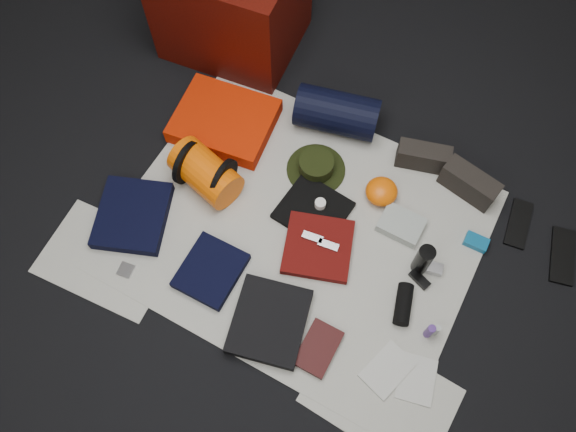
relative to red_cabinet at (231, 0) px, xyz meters
The scene contains 37 objects.
floor 1.24m from the red_cabinet, 45.13° to the right, with size 4.50×4.50×0.02m, color black.
newspaper_mat 1.23m from the red_cabinet, 45.13° to the right, with size 1.60×1.30×0.01m, color silver.
newspaper_sheet_front_left 1.44m from the red_cabinet, 83.98° to the right, with size 0.58×0.40×0.00m, color silver.
newspaper_sheet_front_right 2.04m from the red_cabinet, 42.06° to the right, with size 0.58×0.40×0.00m, color silver.
red_cabinet is the anchor object (origin of this frame).
sleeping_pad 0.62m from the red_cabinet, 64.65° to the right, with size 0.48×0.39×0.09m, color red.
stuff_sack 0.93m from the red_cabinet, 67.70° to the right, with size 0.19×0.19×0.33m, color #EF5A03.
sack_strap_left 0.90m from the red_cabinet, 73.72° to the right, with size 0.22×0.22×0.03m, color black.
sack_strap_right 0.97m from the red_cabinet, 62.16° to the right, with size 0.22×0.22×0.03m, color black.
navy_duffel 0.80m from the red_cabinet, 18.78° to the right, with size 0.21×0.21×0.40m, color black.
boonie_brim 0.98m from the red_cabinet, 34.60° to the right, with size 0.29×0.29×0.01m, color black.
boonie_crown 0.97m from the red_cabinet, 34.60° to the right, with size 0.17×0.17×0.07m, color black.
hiking_boot_left 1.26m from the red_cabinet, 11.90° to the right, with size 0.25×0.09×0.13m, color black.
hiking_boot_right 1.50m from the red_cabinet, 11.27° to the right, with size 0.27×0.10×0.14m, color black.
flip_flop_left 1.80m from the red_cabinet, 11.01° to the right, with size 0.09×0.25×0.01m, color black.
flip_flop_right 2.03m from the red_cabinet, 11.46° to the right, with size 0.10×0.28×0.02m, color black.
trousers_navy_a 1.21m from the red_cabinet, 83.19° to the right, with size 0.31×0.36×0.06m, color black.
trousers_navy_b 1.39m from the red_cabinet, 63.87° to the right, with size 0.25×0.29×0.04m, color black.
trousers_charcoal 1.63m from the red_cabinet, 54.09° to the right, with size 0.31×0.35×0.05m, color black.
black_tshirt 1.17m from the red_cabinet, 40.60° to the right, with size 0.30×0.28×0.03m, color black.
red_shirt 1.35m from the red_cabinet, 42.77° to the right, with size 0.30×0.30×0.04m, color #550B09.
orange_stuff_sack 1.25m from the red_cabinet, 24.95° to the right, with size 0.15×0.15×0.10m, color #EF5A03.
first_aid_pouch 1.43m from the red_cabinet, 26.15° to the right, with size 0.20×0.15×0.05m, color #949C95.
water_bottle 1.62m from the red_cabinet, 28.31° to the right, with size 0.07×0.07×0.19m, color black.
speaker 1.74m from the red_cabinet, 34.21° to the right, with size 0.07×0.07×0.18m, color black.
compact_camera 1.67m from the red_cabinet, 26.86° to the right, with size 0.09×0.05×0.04m, color #AAA9AE.
cyan_case 1.70m from the red_cabinet, 18.37° to the right, with size 0.11×0.07×0.03m, color #0D5884.
toiletry_purple 1.88m from the red_cabinet, 33.30° to the right, with size 0.03×0.03×0.10m, color #452473.
toiletry_clear 1.89m from the red_cabinet, 32.40° to the right, with size 0.03×0.03×0.09m, color #A8ACA7.
paperback_book 1.78m from the red_cabinet, 47.82° to the right, with size 0.14×0.22×0.03m, color black.
map_booklet 1.95m from the red_cabinet, 40.19° to the right, with size 0.14×0.21×0.01m, color #BABAB1.
map_printout 2.03m from the red_cabinet, 37.43° to the right, with size 0.15×0.19×0.01m, color #BABAB1.
sunglasses 1.68m from the red_cabinet, 29.63° to the right, with size 0.10×0.04×0.03m, color black.
key_cluster 1.46m from the red_cabinet, 79.51° to the right, with size 0.06×0.06×0.01m, color #AAA9AE.
tape_roll 1.16m from the red_cabinet, 38.80° to the right, with size 0.05×0.05×0.04m, color white.
energy_bar_a 1.30m from the red_cabinet, 43.33° to the right, with size 0.10×0.04×0.01m, color #AAA9AE.
energy_bar_b 1.36m from the red_cabinet, 40.98° to the right, with size 0.10×0.04×0.01m, color #AAA9AE.
Camera 1 is at (0.46, -0.96, 2.40)m, focal length 35.00 mm.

